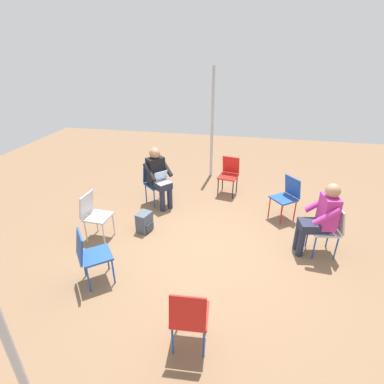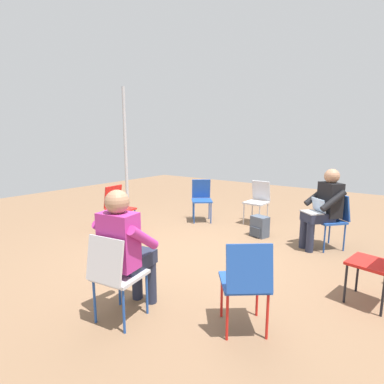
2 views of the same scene
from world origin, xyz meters
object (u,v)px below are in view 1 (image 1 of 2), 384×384
object	(u,v)px
chair_northwest	(287,195)
chair_south	(94,213)
chair_east	(189,316)
chair_north	(329,227)
chair_southeast	(90,254)
chair_west	(229,173)
backpack_near_laptop_user	(144,223)
chair_southwest	(154,181)
person_in_magenta	(321,216)
person_with_laptop	(158,175)

from	to	relation	value
chair_northwest	chair_south	distance (m)	3.55
chair_east	chair_northwest	bearing A→B (deg)	64.13
chair_north	chair_southeast	distance (m)	3.63
chair_south	chair_west	distance (m)	3.08
chair_northwest	chair_west	distance (m)	1.48
chair_west	backpack_near_laptop_user	distance (m)	2.33
chair_southwest	chair_northwest	distance (m)	2.69
chair_southwest	chair_southeast	size ratio (longest dim) A/B	1.00
backpack_near_laptop_user	chair_north	bearing A→B (deg)	89.12
chair_north	backpack_near_laptop_user	bearing A→B (deg)	80.04
chair_south	backpack_near_laptop_user	size ratio (longest dim) A/B	2.36
chair_southeast	chair_east	bearing A→B (deg)	24.74
chair_west	person_in_magenta	xyz separation A→B (m)	(1.94, 1.58, 0.20)
chair_north	chair_southeast	world-z (taller)	same
chair_southwest	backpack_near_laptop_user	distance (m)	1.18
chair_east	chair_northwest	size ratio (longest dim) A/B	1.00
chair_northwest	chair_south	size ratio (longest dim) A/B	1.00
chair_north	person_with_laptop	xyz separation A→B (m)	(-1.06, -3.13, 0.20)
chair_north	person_in_magenta	size ratio (longest dim) A/B	0.69
chair_east	backpack_near_laptop_user	bearing A→B (deg)	116.53
chair_southeast	chair_south	bearing A→B (deg)	166.19
chair_east	chair_northwest	world-z (taller)	same
chair_west	person_in_magenta	size ratio (longest dim) A/B	0.69
backpack_near_laptop_user	chair_south	bearing A→B (deg)	-63.06
chair_southwest	backpack_near_laptop_user	world-z (taller)	chair_southwest
person_with_laptop	chair_east	bearing A→B (deg)	63.49
person_with_laptop	backpack_near_laptop_user	xyz separation A→B (m)	(1.01, 0.02, -0.53)
person_in_magenta	chair_southeast	bearing A→B (deg)	103.54
person_with_laptop	person_in_magenta	size ratio (longest dim) A/B	1.00
chair_north	chair_southeast	bearing A→B (deg)	102.92
backpack_near_laptop_user	person_in_magenta	bearing A→B (deg)	88.56
chair_northwest	chair_north	bearing A→B (deg)	170.51
person_with_laptop	person_in_magenta	xyz separation A→B (m)	(1.08, 2.96, 0.00)
chair_southwest	person_with_laptop	xyz separation A→B (m)	(0.11, 0.13, 0.20)
chair_east	chair_north	distance (m)	2.79
person_in_magenta	chair_southwest	bearing A→B (deg)	59.78
chair_west	backpack_near_laptop_user	xyz separation A→B (m)	(1.86, -1.36, -0.34)
chair_east	chair_west	size ratio (longest dim) A/B	1.00
chair_southwest	chair_southeast	distance (m)	2.53
chair_east	person_in_magenta	size ratio (longest dim) A/B	0.69
chair_south	chair_west	world-z (taller)	same
person_in_magenta	backpack_near_laptop_user	size ratio (longest dim) A/B	3.44
chair_east	person_with_laptop	world-z (taller)	person_with_laptop
person_with_laptop	person_in_magenta	bearing A→B (deg)	111.00
chair_east	chair_southeast	world-z (taller)	same
chair_east	person_with_laptop	bearing A→B (deg)	108.21
chair_west	person_with_laptop	distance (m)	1.64
chair_northwest	person_with_laptop	world-z (taller)	person_with_laptop
chair_east	person_in_magenta	bearing A→B (deg)	47.55
chair_southwest	person_in_magenta	world-z (taller)	person_in_magenta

